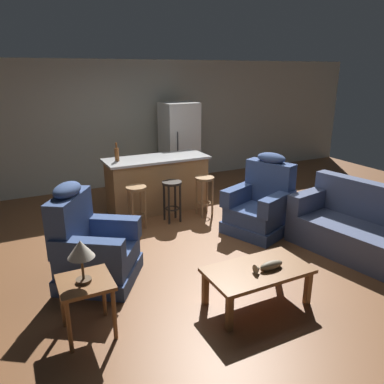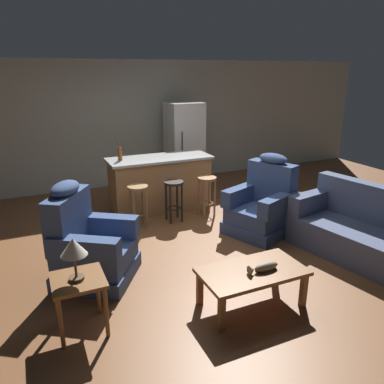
{
  "view_description": "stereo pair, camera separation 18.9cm",
  "coord_description": "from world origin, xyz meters",
  "px_view_note": "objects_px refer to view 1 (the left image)",
  "views": [
    {
      "loc": [
        -2.28,
        -4.59,
        2.39
      ],
      "look_at": [
        -0.04,
        -0.1,
        0.75
      ],
      "focal_mm": 35.0,
      "sensor_mm": 36.0,
      "label": 1
    },
    {
      "loc": [
        -2.11,
        -4.67,
        2.39
      ],
      "look_at": [
        -0.04,
        -0.1,
        0.75
      ],
      "focal_mm": 35.0,
      "sensor_mm": 36.0,
      "label": 2
    }
  ],
  "objects_px": {
    "table_lamp": "(81,251)",
    "refrigerator": "(179,145)",
    "recliner_near_island": "(261,205)",
    "end_table": "(86,290)",
    "fish_figurine": "(268,266)",
    "coffee_table": "(258,273)",
    "bar_stool_right": "(205,189)",
    "bottle_tall_green": "(117,154)",
    "bar_stool_middle": "(172,194)",
    "recliner_near_lamp": "(91,248)",
    "kitchen_island": "(157,184)",
    "couch": "(366,231)",
    "bar_stool_left": "(137,199)"
  },
  "relations": [
    {
      "from": "coffee_table",
      "to": "kitchen_island",
      "type": "height_order",
      "value": "kitchen_island"
    },
    {
      "from": "recliner_near_lamp",
      "to": "kitchen_island",
      "type": "bearing_deg",
      "value": 83.78
    },
    {
      "from": "couch",
      "to": "recliner_near_lamp",
      "type": "bearing_deg",
      "value": -27.1
    },
    {
      "from": "recliner_near_island",
      "to": "fish_figurine",
      "type": "bearing_deg",
      "value": 34.05
    },
    {
      "from": "coffee_table",
      "to": "refrigerator",
      "type": "bearing_deg",
      "value": 75.78
    },
    {
      "from": "table_lamp",
      "to": "fish_figurine",
      "type": "bearing_deg",
      "value": -12.11
    },
    {
      "from": "couch",
      "to": "kitchen_island",
      "type": "xyz_separation_m",
      "value": [
        -1.85,
        2.88,
        0.14
      ]
    },
    {
      "from": "bar_stool_middle",
      "to": "refrigerator",
      "type": "height_order",
      "value": "refrigerator"
    },
    {
      "from": "fish_figurine",
      "to": "end_table",
      "type": "distance_m",
      "value": 1.82
    },
    {
      "from": "recliner_near_island",
      "to": "end_table",
      "type": "xyz_separation_m",
      "value": [
        -2.9,
        -1.24,
        0.04
      ]
    },
    {
      "from": "recliner_near_lamp",
      "to": "bar_stool_middle",
      "type": "xyz_separation_m",
      "value": [
        1.58,
        1.26,
        0.05
      ]
    },
    {
      "from": "recliner_near_lamp",
      "to": "bar_stool_right",
      "type": "relative_size",
      "value": 1.76
    },
    {
      "from": "table_lamp",
      "to": "refrigerator",
      "type": "xyz_separation_m",
      "value": [
        2.81,
        4.04,
        0.01
      ]
    },
    {
      "from": "bar_stool_left",
      "to": "table_lamp",
      "type": "bearing_deg",
      "value": -119.22
    },
    {
      "from": "couch",
      "to": "table_lamp",
      "type": "height_order",
      "value": "table_lamp"
    },
    {
      "from": "bar_stool_middle",
      "to": "table_lamp",
      "type": "bearing_deg",
      "value": -129.75
    },
    {
      "from": "bar_stool_right",
      "to": "bottle_tall_green",
      "type": "distance_m",
      "value": 1.58
    },
    {
      "from": "bar_stool_middle",
      "to": "bottle_tall_green",
      "type": "xyz_separation_m",
      "value": [
        -0.69,
        0.68,
        0.6
      ]
    },
    {
      "from": "recliner_near_lamp",
      "to": "kitchen_island",
      "type": "distance_m",
      "value": 2.46
    },
    {
      "from": "table_lamp",
      "to": "recliner_near_lamp",
      "type": "bearing_deg",
      "value": 74.77
    },
    {
      "from": "recliner_near_island",
      "to": "bar_stool_middle",
      "type": "distance_m",
      "value": 1.44
    },
    {
      "from": "bar_stool_right",
      "to": "couch",
      "type": "bearing_deg",
      "value": -61.19
    },
    {
      "from": "bar_stool_left",
      "to": "end_table",
      "type": "bearing_deg",
      "value": -119.14
    },
    {
      "from": "recliner_near_lamp",
      "to": "bottle_tall_green",
      "type": "relative_size",
      "value": 3.87
    },
    {
      "from": "end_table",
      "to": "kitchen_island",
      "type": "bearing_deg",
      "value": 57.26
    },
    {
      "from": "coffee_table",
      "to": "bar_stool_right",
      "type": "distance_m",
      "value": 2.63
    },
    {
      "from": "couch",
      "to": "bar_stool_right",
      "type": "bearing_deg",
      "value": -72.21
    },
    {
      "from": "refrigerator",
      "to": "bottle_tall_green",
      "type": "xyz_separation_m",
      "value": [
        -1.66,
        -1.15,
        0.19
      ]
    },
    {
      "from": "coffee_table",
      "to": "bar_stool_left",
      "type": "bearing_deg",
      "value": 100.59
    },
    {
      "from": "table_lamp",
      "to": "bar_stool_right",
      "type": "xyz_separation_m",
      "value": [
        2.44,
        2.21,
        -0.4
      ]
    },
    {
      "from": "bar_stool_left",
      "to": "kitchen_island",
      "type": "bearing_deg",
      "value": 46.74
    },
    {
      "from": "bar_stool_middle",
      "to": "refrigerator",
      "type": "xyz_separation_m",
      "value": [
        0.97,
        1.83,
        0.41
      ]
    },
    {
      "from": "bar_stool_left",
      "to": "bar_stool_middle",
      "type": "height_order",
      "value": "same"
    },
    {
      "from": "recliner_near_island",
      "to": "bottle_tall_green",
      "type": "distance_m",
      "value": 2.49
    },
    {
      "from": "bar_stool_right",
      "to": "table_lamp",
      "type": "bearing_deg",
      "value": -137.84
    },
    {
      "from": "table_lamp",
      "to": "kitchen_island",
      "type": "distance_m",
      "value": 3.4
    },
    {
      "from": "bar_stool_left",
      "to": "bar_stool_middle",
      "type": "distance_m",
      "value": 0.6
    },
    {
      "from": "end_table",
      "to": "recliner_near_island",
      "type": "bearing_deg",
      "value": 23.13
    },
    {
      "from": "couch",
      "to": "kitchen_island",
      "type": "bearing_deg",
      "value": -68.32
    },
    {
      "from": "coffee_table",
      "to": "bar_stool_middle",
      "type": "distance_m",
      "value": 2.53
    },
    {
      "from": "fish_figurine",
      "to": "bar_stool_left",
      "type": "bearing_deg",
      "value": 102.08
    },
    {
      "from": "recliner_near_lamp",
      "to": "couch",
      "type": "bearing_deg",
      "value": 17.38
    },
    {
      "from": "couch",
      "to": "bar_stool_right",
      "type": "distance_m",
      "value": 2.57
    },
    {
      "from": "fish_figurine",
      "to": "refrigerator",
      "type": "distance_m",
      "value": 4.56
    },
    {
      "from": "bottle_tall_green",
      "to": "recliner_near_lamp",
      "type": "bearing_deg",
      "value": -114.66
    },
    {
      "from": "recliner_near_island",
      "to": "bar_stool_middle",
      "type": "bearing_deg",
      "value": -63.58
    },
    {
      "from": "bottle_tall_green",
      "to": "bar_stool_middle",
      "type": "bearing_deg",
      "value": -44.47
    },
    {
      "from": "fish_figurine",
      "to": "kitchen_island",
      "type": "bearing_deg",
      "value": 89.33
    },
    {
      "from": "table_lamp",
      "to": "refrigerator",
      "type": "bearing_deg",
      "value": 55.15
    },
    {
      "from": "kitchen_island",
      "to": "end_table",
      "type": "bearing_deg",
      "value": -122.74
    }
  ]
}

